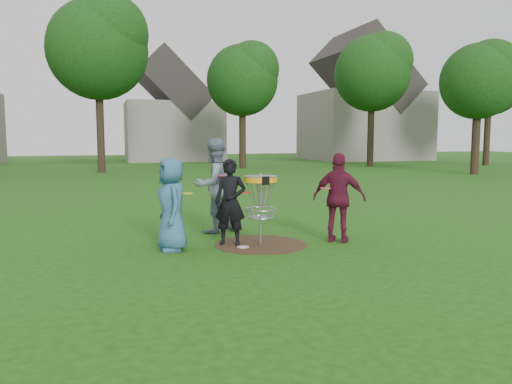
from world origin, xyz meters
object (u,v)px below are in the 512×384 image
object	(u,v)px
player_black	(230,202)
player_maroon	(339,198)
player_grey	(214,185)
disc_golf_basket	(261,193)
player_blue	(172,204)

from	to	relation	value
player_black	player_maroon	bearing A→B (deg)	15.98
player_black	player_grey	distance (m)	1.39
player_grey	disc_golf_basket	size ratio (longest dim) A/B	1.50
player_maroon	disc_golf_basket	bearing A→B (deg)	27.98
player_grey	player_maroon	bearing A→B (deg)	115.84
disc_golf_basket	player_maroon	bearing A→B (deg)	-8.57
player_grey	disc_golf_basket	distance (m)	1.63
player_black	player_grey	world-z (taller)	player_grey
player_blue	disc_golf_basket	distance (m)	1.71
player_grey	player_blue	bearing A→B (deg)	28.68
player_grey	disc_golf_basket	xyz separation A→B (m)	(0.58, -1.52, -0.01)
player_blue	player_black	distance (m)	1.15
player_black	disc_golf_basket	distance (m)	0.61
player_maroon	player_black	bearing A→B (deg)	26.40
player_black	disc_golf_basket	size ratio (longest dim) A/B	1.21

